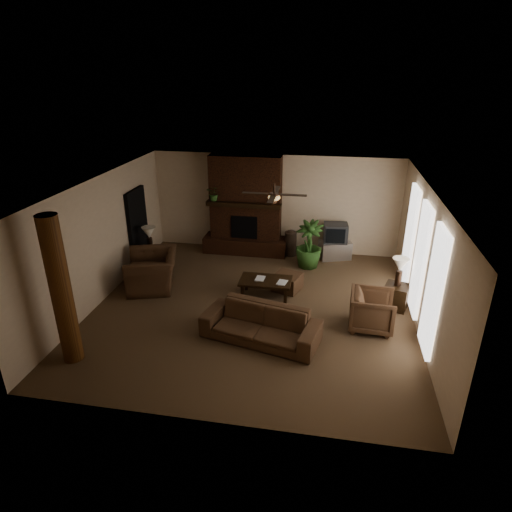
% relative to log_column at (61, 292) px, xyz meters
% --- Properties ---
extents(room_shell, '(7.00, 7.00, 7.00)m').
position_rel_log_column_xyz_m(room_shell, '(2.95, 2.40, 0.00)').
color(room_shell, brown).
rests_on(room_shell, ground).
extents(fireplace, '(2.40, 0.70, 2.80)m').
position_rel_log_column_xyz_m(fireplace, '(2.15, 5.62, -0.24)').
color(fireplace, '#432111').
rests_on(fireplace, ground).
extents(windows, '(0.08, 3.65, 2.35)m').
position_rel_log_column_xyz_m(windows, '(6.40, 2.60, -0.05)').
color(windows, white).
rests_on(windows, ground).
extents(log_column, '(0.36, 0.36, 2.80)m').
position_rel_log_column_xyz_m(log_column, '(0.00, 0.00, 0.00)').
color(log_column, brown).
rests_on(log_column, ground).
extents(doorway, '(0.10, 1.00, 2.10)m').
position_rel_log_column_xyz_m(doorway, '(-0.49, 4.20, -0.35)').
color(doorway, black).
rests_on(doorway, ground).
extents(ceiling_fan, '(1.35, 1.35, 0.37)m').
position_rel_log_column_xyz_m(ceiling_fan, '(3.35, 2.70, 1.13)').
color(ceiling_fan, black).
rests_on(ceiling_fan, ceiling).
extents(sofa, '(2.40, 1.19, 0.90)m').
position_rel_log_column_xyz_m(sofa, '(3.32, 1.22, -0.95)').
color(sofa, '#503622').
rests_on(sofa, ground).
extents(armchair_left, '(1.22, 1.53, 1.17)m').
position_rel_log_column_xyz_m(armchair_left, '(0.35, 2.99, -0.82)').
color(armchair_left, '#503622').
rests_on(armchair_left, ground).
extents(armchair_right, '(0.85, 0.90, 0.89)m').
position_rel_log_column_xyz_m(armchair_right, '(5.50, 2.02, -0.96)').
color(armchair_right, '#503622').
rests_on(armchair_right, ground).
extents(coffee_table, '(1.20, 0.70, 0.43)m').
position_rel_log_column_xyz_m(coffee_table, '(3.14, 2.99, -1.03)').
color(coffee_table, black).
rests_on(coffee_table, ground).
extents(ottoman, '(0.76, 0.76, 0.40)m').
position_rel_log_column_xyz_m(ottoman, '(3.62, 3.41, -1.20)').
color(ottoman, '#503622').
rests_on(ottoman, ground).
extents(tv_stand, '(0.97, 0.74, 0.50)m').
position_rel_log_column_xyz_m(tv_stand, '(4.73, 5.55, -1.15)').
color(tv_stand, silver).
rests_on(tv_stand, ground).
extents(tv, '(0.69, 0.57, 0.52)m').
position_rel_log_column_xyz_m(tv, '(4.71, 5.54, -0.64)').
color(tv, '#343436').
rests_on(tv, tv_stand).
extents(floor_vase, '(0.34, 0.34, 0.77)m').
position_rel_log_column_xyz_m(floor_vase, '(3.47, 5.55, -0.97)').
color(floor_vase, '#34261D').
rests_on(floor_vase, ground).
extents(floor_plant, '(1.02, 1.43, 0.72)m').
position_rel_log_column_xyz_m(floor_plant, '(4.02, 4.84, -1.04)').
color(floor_plant, '#305723').
rests_on(floor_plant, ground).
extents(side_table_left, '(0.62, 0.62, 0.55)m').
position_rel_log_column_xyz_m(side_table_left, '(-0.08, 3.98, -1.12)').
color(side_table_left, black).
rests_on(side_table_left, ground).
extents(lamp_left, '(0.38, 0.38, 0.65)m').
position_rel_log_column_xyz_m(lamp_left, '(-0.08, 3.94, -0.40)').
color(lamp_left, black).
rests_on(lamp_left, side_table_left).
extents(side_table_right, '(0.63, 0.63, 0.55)m').
position_rel_log_column_xyz_m(side_table_right, '(6.10, 2.97, -1.12)').
color(side_table_right, black).
rests_on(side_table_right, ground).
extents(lamp_right, '(0.44, 0.44, 0.65)m').
position_rel_log_column_xyz_m(lamp_right, '(6.10, 2.99, -0.40)').
color(lamp_right, black).
rests_on(lamp_right, side_table_right).
extents(mantel_plant, '(0.48, 0.51, 0.33)m').
position_rel_log_column_xyz_m(mantel_plant, '(1.31, 5.40, 0.32)').
color(mantel_plant, '#305723').
rests_on(mantel_plant, fireplace).
extents(mantel_vase, '(0.22, 0.23, 0.22)m').
position_rel_log_column_xyz_m(mantel_vase, '(2.97, 5.38, 0.27)').
color(mantel_vase, brown).
rests_on(mantel_vase, fireplace).
extents(book_a, '(0.22, 0.04, 0.29)m').
position_rel_log_column_xyz_m(book_a, '(2.91, 3.00, -0.83)').
color(book_a, '#999999').
rests_on(book_a, coffee_table).
extents(book_b, '(0.21, 0.06, 0.29)m').
position_rel_log_column_xyz_m(book_b, '(3.44, 2.91, -0.82)').
color(book_b, '#999999').
rests_on(book_b, coffee_table).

